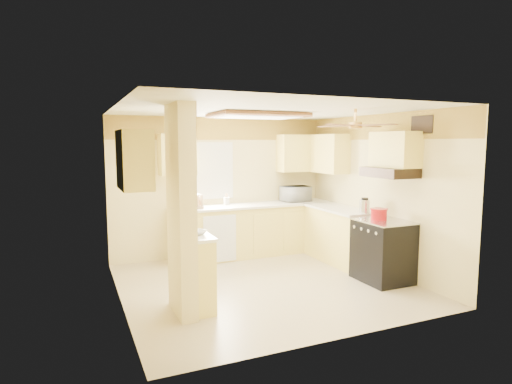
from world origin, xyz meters
name	(u,v)px	position (x,y,z in m)	size (l,w,h in m)	color
floor	(265,284)	(0.00, 0.00, 0.00)	(4.00, 4.00, 0.00)	tan
ceiling	(266,110)	(0.00, 0.00, 2.50)	(4.00, 4.00, 0.00)	white
wall_back	(222,187)	(0.00, 1.90, 1.25)	(4.00, 4.00, 0.00)	beige
wall_front	(344,222)	(0.00, -1.90, 1.25)	(4.00, 4.00, 0.00)	beige
wall_left	(119,208)	(-2.00, 0.00, 1.25)	(3.80, 3.80, 0.00)	beige
wall_right	(378,193)	(2.00, 0.00, 1.25)	(3.80, 3.80, 0.00)	beige
wallpaper_border	(221,129)	(0.00, 1.88, 2.30)	(4.00, 0.02, 0.40)	yellow
partition_column	(181,211)	(-1.35, -0.55, 1.25)	(0.20, 0.70, 2.50)	beige
partition_ledge	(200,274)	(-1.13, -0.55, 0.45)	(0.25, 0.55, 0.90)	#FFEB79
ledge_top	(200,237)	(-1.13, -0.55, 0.92)	(0.28, 0.58, 0.04)	white
lower_cabinets_back	(253,231)	(0.50, 1.60, 0.45)	(3.00, 0.60, 0.90)	#FFEB79
lower_cabinets_right	(340,236)	(1.70, 0.60, 0.45)	(0.60, 1.40, 0.90)	#FFEB79
countertop_back	(253,205)	(0.50, 1.59, 0.92)	(3.04, 0.64, 0.04)	white
countertop_right	(340,209)	(1.69, 0.60, 0.92)	(0.64, 1.44, 0.04)	white
dishwasher_panel	(220,239)	(-0.25, 1.29, 0.43)	(0.58, 0.02, 0.80)	white
window	(209,171)	(-0.25, 1.89, 1.55)	(0.92, 0.02, 1.02)	white
upper_cab_back_left	(177,155)	(-0.85, 1.72, 1.85)	(0.60, 0.35, 0.70)	#FFEB79
upper_cab_back_right	(301,153)	(1.55, 1.72, 1.85)	(0.90, 0.35, 0.70)	#FFEB79
upper_cab_right	(327,154)	(1.82, 1.25, 1.85)	(0.35, 1.00, 0.70)	#FFEB79
upper_cab_left_wall	(134,160)	(-1.82, -0.25, 1.85)	(0.35, 0.75, 0.70)	#FFEB79
upper_cab_over_stove	(395,150)	(1.82, -0.55, 1.95)	(0.35, 0.76, 0.52)	#FFEB79
stove	(383,251)	(1.67, -0.55, 0.46)	(0.68, 0.77, 0.92)	black
range_hood	(389,172)	(1.74, -0.55, 1.62)	(0.50, 0.76, 0.14)	black
poster_menu	(189,160)	(-1.24, -0.55, 1.85)	(0.02, 0.42, 0.57)	black
poster_nashville	(190,215)	(-1.24, -0.55, 1.20)	(0.02, 0.42, 0.57)	black
ceiling_light_panel	(258,116)	(0.10, 0.50, 2.46)	(1.35, 0.95, 0.06)	brown
ceiling_fan	(355,125)	(1.00, -0.70, 2.29)	(1.15, 1.15, 0.26)	gold
vent_grate	(422,125)	(1.98, -0.90, 2.30)	(0.02, 0.40, 0.25)	black
microwave	(296,194)	(1.38, 1.61, 1.08)	(0.52, 0.35, 0.29)	white
bowl	(198,232)	(-1.14, -0.50, 0.97)	(0.21, 0.21, 0.05)	white
dutch_oven	(379,214)	(1.64, -0.47, 1.00)	(0.25, 0.25, 0.17)	#A70E14
kettle	(365,206)	(1.72, -0.03, 1.06)	(0.16, 0.16, 0.25)	silver
dish_rack	(190,203)	(-0.68, 1.59, 1.02)	(0.40, 0.30, 0.23)	tan
utensil_crock	(227,201)	(0.03, 1.72, 1.01)	(0.10, 0.10, 0.21)	white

